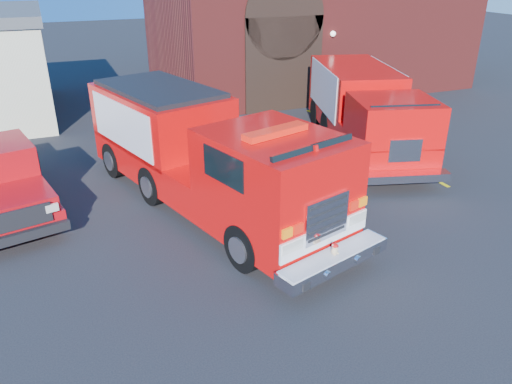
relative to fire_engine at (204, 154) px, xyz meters
name	(u,v)px	position (x,y,z in m)	size (l,w,h in m)	color
ground	(239,219)	(0.52, -1.13, -1.51)	(100.00, 100.00, 0.00)	black
parking_stripe_near	(416,169)	(7.02, -0.13, -1.50)	(0.12, 3.00, 0.01)	yellow
parking_stripe_mid	(364,141)	(7.02, 2.87, -1.50)	(0.12, 3.00, 0.01)	yellow
parking_stripe_far	(324,119)	(7.02, 5.87, -1.50)	(0.12, 3.00, 0.01)	yellow
fire_engine	(204,154)	(0.00, 0.00, 0.00)	(5.15, 9.79, 2.91)	black
secondary_truck	(364,107)	(6.63, 2.48, -0.08)	(4.63, 8.42, 2.61)	black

